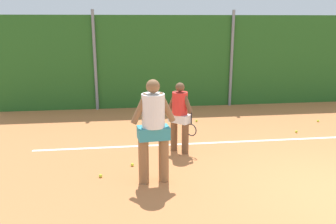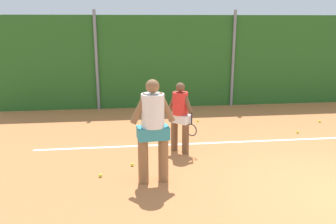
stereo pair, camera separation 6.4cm
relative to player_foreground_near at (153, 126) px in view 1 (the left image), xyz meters
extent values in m
plane|color=#C67542|center=(3.18, 1.09, -1.08)|extent=(26.39, 26.39, 0.00)
cube|color=#286023|center=(3.18, 5.83, 0.46)|extent=(15.98, 0.25, 3.09)
cylinder|color=gray|center=(-1.42, 5.65, 0.54)|extent=(0.10, 0.10, 3.26)
cylinder|color=gray|center=(3.18, 5.65, 0.54)|extent=(0.10, 0.10, 3.26)
cube|color=white|center=(3.18, 1.92, -1.08)|extent=(11.68, 0.10, 0.01)
cylinder|color=#8C603D|center=(-0.19, -0.02, -0.66)|extent=(0.19, 0.19, 0.85)
cylinder|color=#8C603D|center=(0.19, 0.02, -0.66)|extent=(0.19, 0.19, 0.85)
cube|color=teal|center=(0.00, 0.00, -0.13)|extent=(0.59, 0.38, 0.23)
cylinder|color=white|center=(0.00, 0.00, 0.29)|extent=(0.41, 0.41, 0.60)
sphere|color=#8C603D|center=(0.00, 0.00, 0.72)|extent=(0.24, 0.24, 0.24)
cylinder|color=#8C603D|center=(-0.23, -0.02, 0.33)|extent=(0.34, 0.14, 0.56)
cylinder|color=#8C603D|center=(0.23, 0.02, 0.33)|extent=(0.34, 0.14, 0.56)
cylinder|color=brown|center=(0.60, 1.56, -0.73)|extent=(0.16, 0.16, 0.70)
cylinder|color=brown|center=(0.82, 1.34, -0.73)|extent=(0.16, 0.16, 0.70)
cube|color=white|center=(0.71, 1.45, -0.29)|extent=(0.53, 0.52, 0.19)
cylinder|color=red|center=(0.71, 1.45, 0.06)|extent=(0.34, 0.34, 0.50)
sphere|color=brown|center=(0.71, 1.45, 0.42)|extent=(0.20, 0.20, 0.20)
cylinder|color=brown|center=(0.57, 1.59, 0.09)|extent=(0.23, 0.23, 0.48)
cylinder|color=brown|center=(0.85, 1.32, 0.09)|extent=(0.23, 0.23, 0.48)
cylinder|color=black|center=(0.95, 1.29, -0.25)|extent=(0.03, 0.03, 0.28)
torus|color=#26262B|center=(0.95, 1.29, -0.52)|extent=(0.22, 0.22, 0.28)
sphere|color=#CCDB33|center=(-1.00, 0.30, -1.05)|extent=(0.07, 0.07, 0.07)
sphere|color=#CCDB33|center=(-0.38, 0.76, -1.05)|extent=(0.07, 0.07, 0.07)
sphere|color=#CCDB33|center=(4.04, 2.41, -1.05)|extent=(0.07, 0.07, 0.07)
sphere|color=#CCDB33|center=(1.60, 3.76, -1.05)|extent=(0.07, 0.07, 0.07)
sphere|color=#CCDB33|center=(5.17, 3.29, -1.05)|extent=(0.07, 0.07, 0.07)
camera|label=1|loc=(-0.48, -5.89, 1.83)|focal=36.95mm
camera|label=2|loc=(-0.42, -5.90, 1.83)|focal=36.95mm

